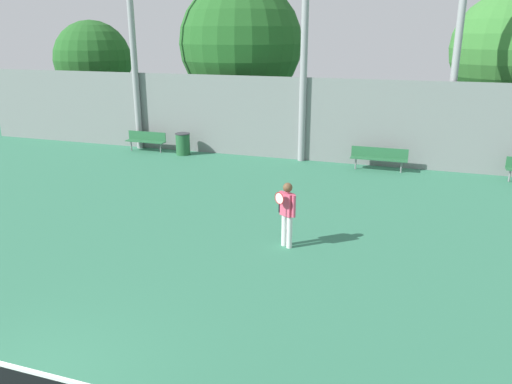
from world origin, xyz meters
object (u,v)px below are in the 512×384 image
at_px(light_pole_near_left, 305,36).
at_px(tree_green_broad, 507,49).
at_px(tree_green_tall, 93,60).
at_px(trash_bin, 183,144).
at_px(tennis_player, 287,211).
at_px(bench_adjacent_court, 379,156).
at_px(bench_courtside_near, 146,139).
at_px(light_pole_center_back, 132,27).
at_px(tree_dark_dense, 241,44).

height_order(light_pole_near_left, tree_green_broad, light_pole_near_left).
bearing_deg(light_pole_near_left, tree_green_tall, 166.23).
distance_m(light_pole_near_left, tree_green_broad, 8.84).
bearing_deg(tree_green_broad, trash_bin, -160.43).
xyz_separation_m(tennis_player, bench_adjacent_court, (1.49, 8.30, -0.40)).
relative_size(bench_courtside_near, light_pole_center_back, 0.20).
xyz_separation_m(bench_courtside_near, tree_green_tall, (-5.07, 3.57, 3.25)).
relative_size(tennis_player, tree_green_broad, 0.25).
xyz_separation_m(bench_courtside_near, tree_green_broad, (14.97, 4.61, 3.97)).
relative_size(tennis_player, light_pole_center_back, 0.18).
relative_size(light_pole_center_back, tree_dark_dense, 1.25).
distance_m(bench_courtside_near, trash_bin, 1.88).
bearing_deg(light_pole_center_back, tennis_player, -42.69).
distance_m(tree_green_tall, tree_dark_dense, 8.31).
relative_size(tennis_player, tree_green_tall, 0.29).
height_order(light_pole_center_back, tree_dark_dense, light_pole_center_back).
height_order(light_pole_near_left, tree_green_tall, light_pole_near_left).
bearing_deg(light_pole_near_left, light_pole_center_back, -179.51).
relative_size(tennis_player, light_pole_near_left, 0.19).
relative_size(bench_adjacent_court, light_pole_near_left, 0.25).
bearing_deg(light_pole_center_back, tree_green_tall, 145.32).
relative_size(light_pole_near_left, trash_bin, 9.20).
bearing_deg(bench_adjacent_court, bench_courtside_near, -180.00).
bearing_deg(light_pole_center_back, bench_courtside_near, -38.21).
distance_m(tennis_player, light_pole_center_back, 13.74).
relative_size(bench_adjacent_court, tree_green_broad, 0.32).
distance_m(tennis_player, tree_dark_dense, 14.01).
bearing_deg(tree_green_tall, tree_green_broad, 2.97).
xyz_separation_m(bench_courtside_near, trash_bin, (1.87, -0.04, -0.08)).
distance_m(bench_adjacent_court, tree_dark_dense, 9.18).
bearing_deg(tree_green_broad, light_pole_center_back, -165.32).
bearing_deg(light_pole_center_back, trash_bin, -12.49).
distance_m(tennis_player, tree_green_tall, 18.56).
bearing_deg(trash_bin, bench_courtside_near, 178.69).
distance_m(trash_bin, tree_green_tall, 8.51).
distance_m(light_pole_center_back, tree_green_broad, 16.18).
xyz_separation_m(tree_green_tall, tree_green_broad, (20.05, 1.04, 0.72)).
bearing_deg(bench_adjacent_court, tree_green_broad, 45.19).
height_order(bench_courtside_near, trash_bin, trash_bin).
distance_m(bench_courtside_near, tree_green_broad, 16.16).
relative_size(tennis_player, trash_bin, 1.76).
xyz_separation_m(bench_adjacent_court, tree_green_tall, (-15.46, 3.57, 3.25)).
bearing_deg(bench_courtside_near, tennis_player, -42.99).
relative_size(tennis_player, bench_courtside_near, 0.89).
bearing_deg(bench_adjacent_court, trash_bin, -179.71).
bearing_deg(tennis_player, tree_dark_dense, 145.44).
relative_size(bench_adjacent_court, trash_bin, 2.28).
bearing_deg(light_pole_near_left, bench_courtside_near, -175.31).
bearing_deg(tennis_player, light_pole_near_left, 131.74).
bearing_deg(tree_green_tall, bench_adjacent_court, -13.01).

